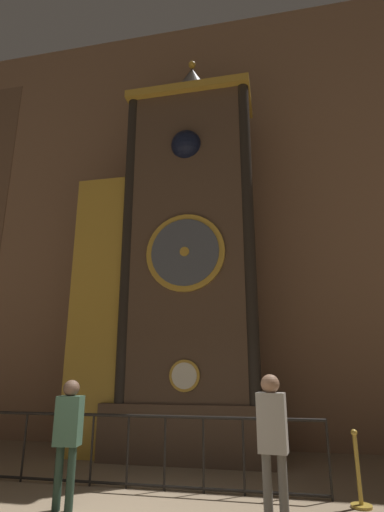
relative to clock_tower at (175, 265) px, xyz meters
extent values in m
cube|color=#846047|center=(0.39, 1.36, 2.01)|extent=(24.00, 0.30, 12.32)
cube|color=brown|center=(0.41, 0.02, -3.60)|extent=(3.60, 1.61, 1.11)
cube|color=brown|center=(0.41, 0.02, 0.69)|extent=(2.88, 1.40, 7.46)
cube|color=gold|center=(0.41, -0.08, 4.32)|extent=(3.11, 1.54, 0.20)
cylinder|color=gold|center=(0.41, -0.71, -2.49)|extent=(0.63, 0.05, 0.63)
cylinder|color=silver|center=(0.41, -0.74, -2.49)|extent=(0.51, 0.03, 0.51)
cylinder|color=gold|center=(0.41, -0.71, 0.09)|extent=(1.76, 0.07, 1.76)
cylinder|color=#4C515B|center=(0.41, -0.75, 0.09)|extent=(1.51, 0.04, 1.51)
cylinder|color=gold|center=(0.41, -0.77, 0.09)|extent=(0.21, 0.03, 0.21)
cube|color=#30241B|center=(0.41, -0.19, 2.78)|extent=(0.92, 0.42, 0.92)
sphere|color=black|center=(0.41, -0.62, 2.78)|extent=(0.73, 0.73, 0.73)
cylinder|color=black|center=(-0.98, -0.60, 0.69)|extent=(0.27, 0.27, 7.46)
cylinder|color=black|center=(1.79, -0.60, 0.69)|extent=(0.27, 0.27, 7.46)
cylinder|color=gold|center=(0.41, 0.02, 4.57)|extent=(0.99, 0.99, 0.30)
cone|color=black|center=(0.41, 0.02, 5.13)|extent=(0.94, 0.94, 0.83)
sphere|color=gold|center=(0.41, 0.02, 5.67)|extent=(0.20, 0.20, 0.20)
cube|color=brown|center=(-1.70, 0.07, -1.00)|extent=(1.24, 1.19, 6.30)
cube|color=gold|center=(-1.70, -0.54, -1.00)|extent=(1.30, 0.06, 6.30)
cylinder|color=black|center=(-1.99, -2.28, -3.61)|extent=(0.04, 0.04, 1.08)
cylinder|color=black|center=(-1.38, -2.28, -3.61)|extent=(0.04, 0.04, 1.08)
cylinder|color=black|center=(-0.77, -2.28, -3.61)|extent=(0.04, 0.04, 1.08)
cylinder|color=black|center=(-0.15, -2.28, -3.61)|extent=(0.04, 0.04, 1.08)
cylinder|color=black|center=(0.46, -2.28, -3.61)|extent=(0.04, 0.04, 1.08)
cylinder|color=black|center=(1.07, -2.28, -3.61)|extent=(0.04, 0.04, 1.08)
cylinder|color=black|center=(1.68, -2.28, -3.61)|extent=(0.04, 0.04, 1.08)
cylinder|color=black|center=(2.30, -2.28, -3.61)|extent=(0.04, 0.04, 1.08)
cylinder|color=black|center=(2.91, -2.28, -3.61)|extent=(0.04, 0.04, 1.08)
cylinder|color=black|center=(0.15, -2.28, -3.10)|extent=(5.52, 0.05, 0.05)
cylinder|color=black|center=(0.15, -2.28, -4.09)|extent=(5.52, 0.04, 0.04)
cylinder|color=#213427|center=(-0.69, -3.43, -3.76)|extent=(0.11, 0.11, 0.78)
cylinder|color=#213427|center=(-0.51, -3.43, -3.76)|extent=(0.11, 0.11, 0.78)
cube|color=#385642|center=(-0.60, -3.43, -3.05)|extent=(0.36, 0.25, 0.64)
sphere|color=brown|center=(-0.60, -3.43, -2.63)|extent=(0.23, 0.23, 0.23)
cylinder|color=#58554F|center=(2.07, -3.58, -3.74)|extent=(0.11, 0.11, 0.82)
cylinder|color=#58554F|center=(2.25, -3.58, -3.74)|extent=(0.11, 0.11, 0.82)
cube|color=gray|center=(2.16, -3.58, -2.99)|extent=(0.37, 0.26, 0.68)
sphere|color=#8C664C|center=(2.16, -3.58, -2.54)|extent=(0.23, 0.23, 0.23)
cylinder|color=#B28E33|center=(3.26, -2.48, -4.13)|extent=(0.28, 0.28, 0.04)
cylinder|color=#B28E33|center=(3.26, -2.48, -3.71)|extent=(0.06, 0.06, 0.89)
sphere|color=#B28E33|center=(3.26, -2.48, -3.22)|extent=(0.09, 0.09, 0.09)
camera|label=1|loc=(2.28, -8.87, -2.37)|focal=28.00mm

